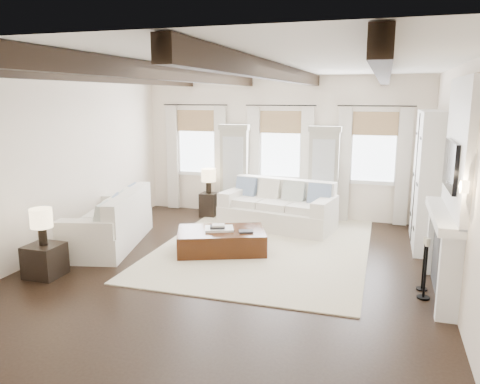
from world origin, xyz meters
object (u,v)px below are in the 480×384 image
(sofa_back, at_px, (279,209))
(ottoman, at_px, (221,241))
(sofa_left, at_px, (112,223))
(side_table_back, at_px, (209,205))
(side_table_front, at_px, (45,260))

(sofa_back, xyz_separation_m, ottoman, (-0.63, -1.86, -0.20))
(ottoman, bearing_deg, sofa_left, 163.92)
(ottoman, bearing_deg, sofa_back, 49.70)
(sofa_left, relative_size, side_table_back, 4.60)
(side_table_back, bearing_deg, side_table_front, -104.70)
(sofa_back, height_order, side_table_back, sofa_back)
(ottoman, xyz_separation_m, side_table_front, (-2.23, -1.90, 0.05))
(sofa_left, xyz_separation_m, ottoman, (2.10, 0.20, -0.21))
(sofa_back, bearing_deg, ottoman, -108.74)
(side_table_back, bearing_deg, ottoman, -64.19)
(side_table_front, bearing_deg, sofa_back, 52.69)
(side_table_front, distance_m, side_table_back, 4.37)
(sofa_left, relative_size, ottoman, 1.64)
(sofa_back, relative_size, ottoman, 1.63)
(sofa_left, bearing_deg, side_table_front, -94.59)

